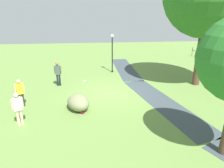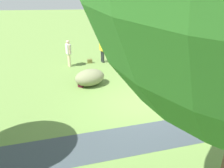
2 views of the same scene
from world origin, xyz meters
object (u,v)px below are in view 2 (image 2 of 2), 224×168
at_px(man_near_boulder, 68,51).
at_px(frisbee_on_grass, 182,84).
at_px(woman_with_handbag, 102,48).
at_px(backpack_by_boulder, 81,83).
at_px(lawn_boulder, 90,77).
at_px(handbag_on_grass, 90,61).
at_px(passerby_on_path, 160,54).

bearing_deg(man_near_boulder, frisbee_on_grass, 154.72).
relative_size(woman_with_handbag, backpack_by_boulder, 4.05).
height_order(woman_with_handbag, man_near_boulder, man_near_boulder).
bearing_deg(lawn_boulder, frisbee_on_grass, 176.96).
distance_m(backpack_by_boulder, frisbee_on_grass, 5.33).
bearing_deg(lawn_boulder, man_near_boulder, -63.65).
distance_m(lawn_boulder, handbag_on_grass, 3.12).
relative_size(woman_with_handbag, frisbee_on_grass, 6.80).
distance_m(lawn_boulder, passerby_on_path, 4.36).
height_order(man_near_boulder, passerby_on_path, passerby_on_path).
height_order(man_near_boulder, backpack_by_boulder, man_near_boulder).
bearing_deg(frisbee_on_grass, passerby_on_path, -64.89).
relative_size(handbag_on_grass, backpack_by_boulder, 0.83).
xyz_separation_m(lawn_boulder, man_near_boulder, (1.32, -2.67, 0.53)).
relative_size(lawn_boulder, backpack_by_boulder, 4.76).
relative_size(backpack_by_boulder, frisbee_on_grass, 1.68).
relative_size(lawn_boulder, handbag_on_grass, 5.70).
relative_size(lawn_boulder, woman_with_handbag, 1.18).
bearing_deg(backpack_by_boulder, handbag_on_grass, -96.40).
bearing_deg(backpack_by_boulder, passerby_on_path, -157.72).
xyz_separation_m(man_near_boulder, handbag_on_grass, (-1.24, -0.44, -0.81)).
xyz_separation_m(lawn_boulder, backpack_by_boulder, (0.45, 0.22, -0.23)).
relative_size(woman_with_handbag, passerby_on_path, 0.91).
distance_m(man_near_boulder, backpack_by_boulder, 3.11).
height_order(lawn_boulder, backpack_by_boulder, lawn_boulder).
distance_m(man_near_boulder, handbag_on_grass, 1.55).
bearing_deg(frisbee_on_grass, lawn_boulder, -3.04).
distance_m(woman_with_handbag, frisbee_on_grass, 5.48).
distance_m(man_near_boulder, passerby_on_path, 5.43).
bearing_deg(man_near_boulder, handbag_on_grass, -160.61).
bearing_deg(woman_with_handbag, man_near_boulder, 14.98).
bearing_deg(handbag_on_grass, frisbee_on_grass, 145.83).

